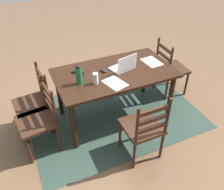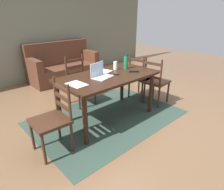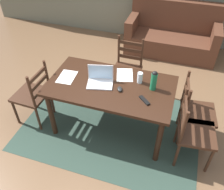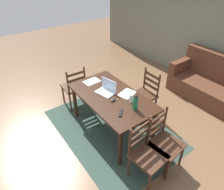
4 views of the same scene
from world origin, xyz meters
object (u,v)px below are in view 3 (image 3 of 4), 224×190
chair_far_head (127,70)px  water_bottle (154,80)px  couch (172,35)px  computer_mouse (120,89)px  chair_right_near (193,132)px  chair_left_near (33,95)px  tv_remote (144,100)px  chair_right_far (195,112)px  dining_table (111,91)px  drinking_glass (140,78)px  laptop (100,79)px

chair_far_head → water_bottle: (0.52, -0.74, 0.45)m
couch → computer_mouse: couch is taller
chair_right_near → chair_left_near: bearing=179.9°
chair_right_near → water_bottle: water_bottle is taller
tv_remote → chair_left_near: bearing=134.0°
chair_right_near → chair_right_far: same height
couch → water_bottle: bearing=-90.2°
couch → computer_mouse: 2.57m
chair_right_near → computer_mouse: (-0.95, 0.12, 0.33)m
chair_left_near → water_bottle: 1.69m
chair_right_near → tv_remote: (-0.62, 0.02, 0.32)m
dining_table → chair_right_near: size_ratio=1.69×
computer_mouse → tv_remote: 0.34m
drinking_glass → computer_mouse: 0.30m
chair_far_head → chair_left_near: same height
water_bottle → tv_remote: 0.28m
chair_far_head → drinking_glass: size_ratio=6.47×
dining_table → laptop: bearing=178.4°
chair_left_near → chair_right_near: same height
computer_mouse → tv_remote: (0.33, -0.10, -0.01)m
laptop → drinking_glass: laptop is taller
computer_mouse → drinking_glass: bearing=24.8°
computer_mouse → laptop: bearing=141.7°
chair_far_head → water_bottle: bearing=-54.9°
chair_right_far → tv_remote: chair_right_far is taller
chair_right_far → water_bottle: size_ratio=3.59×
chair_left_near → tv_remote: 1.59m
couch → chair_right_near: bearing=-77.8°
couch → drinking_glass: couch is taller
dining_table → chair_left_near: chair_left_near is taller
chair_left_near → drinking_glass: 1.51m
chair_right_far → laptop: laptop is taller
chair_right_near → laptop: 1.30m
couch → laptop: 2.56m
laptop → computer_mouse: 0.29m
chair_right_near → laptop: laptop is taller
water_bottle → drinking_glass: bearing=156.7°
chair_right_near → tv_remote: size_ratio=5.59×
chair_right_near → drinking_glass: chair_right_near is taller
laptop → water_bottle: water_bottle is taller
chair_far_head → drinking_glass: bearing=-63.2°
couch → laptop: (-0.67, -2.43, 0.48)m
chair_right_far → chair_left_near: bearing=-170.8°
chair_far_head → chair_right_near: bearing=-42.5°
laptop → tv_remote: 0.63m
drinking_glass → computer_mouse: drinking_glass is taller
chair_left_near → water_bottle: size_ratio=3.59×
chair_far_head → chair_right_far: same height
water_bottle → drinking_glass: 0.21m
water_bottle → computer_mouse: bearing=-159.0°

